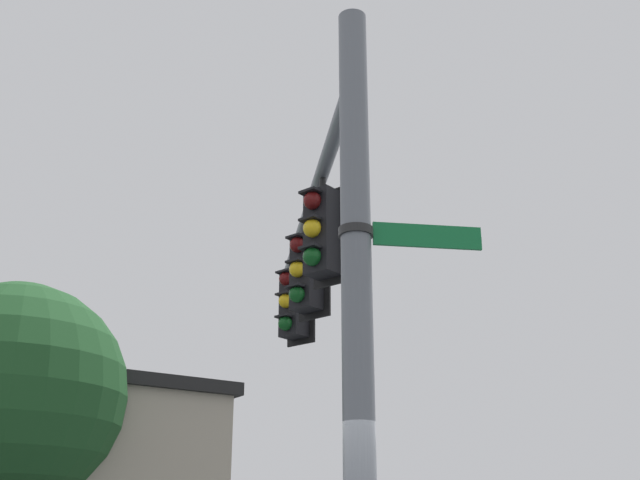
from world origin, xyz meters
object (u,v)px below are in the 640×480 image
object	(u,v)px
traffic_light_mid_inner	(306,272)
traffic_light_mid_outer	(293,303)
traffic_light_nearest_pole	(322,232)
street_name_sign	(389,234)

from	to	relation	value
traffic_light_mid_inner	traffic_light_mid_outer	world-z (taller)	same
traffic_light_mid_inner	traffic_light_mid_outer	bearing A→B (deg)	-41.97
traffic_light_nearest_pole	traffic_light_mid_outer	distance (m)	3.01
traffic_light_nearest_pole	traffic_light_mid_outer	xyz separation A→B (m)	(2.24, -2.01, 0.00)
traffic_light_nearest_pole	street_name_sign	distance (m)	2.22
traffic_light_nearest_pole	traffic_light_mid_inner	world-z (taller)	same
traffic_light_mid_inner	traffic_light_mid_outer	distance (m)	1.51
traffic_light_nearest_pole	traffic_light_mid_outer	size ratio (longest dim) A/B	1.00
traffic_light_mid_inner	street_name_sign	distance (m)	3.65
traffic_light_nearest_pole	traffic_light_mid_outer	world-z (taller)	same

